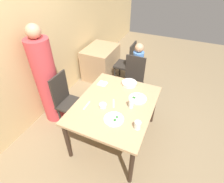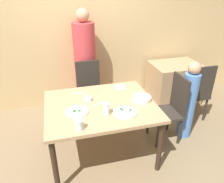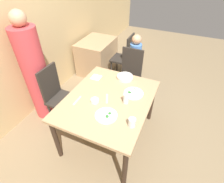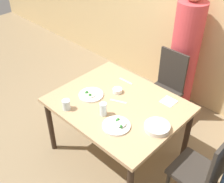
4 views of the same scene
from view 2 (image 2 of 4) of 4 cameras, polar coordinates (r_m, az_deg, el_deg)
The scene contains 18 objects.
ground_plane at distance 3.10m, azimuth -2.69°, elevation -15.44°, with size 10.00×10.00×0.00m, color #847051.
wall_back at distance 3.85m, azimuth -8.25°, elevation 15.76°, with size 10.00×0.06×2.70m.
dining_table at distance 2.69m, azimuth -3.00°, elevation -4.78°, with size 1.32×1.07×0.75m.
chair_adult_spot at distance 3.53m, azimuth -5.87°, elevation 0.34°, with size 0.40×0.40×0.97m.
chair_child_spot at distance 3.14m, azimuth 15.06°, elevation -4.11°, with size 0.40×0.40×0.97m.
person_adult at distance 3.72m, azimuth -6.97°, elevation 6.55°, with size 0.36×0.36×1.72m.
person_child at distance 3.26m, azimuth 19.27°, elevation -2.76°, with size 0.21×0.21×1.16m.
bowl_curry at distance 2.75m, azimuth 7.74°, elevation -1.75°, with size 0.24×0.24×0.05m.
plate_rice_adult at distance 2.51m, azimuth -9.10°, elevation -5.18°, with size 0.26×0.26×0.06m.
plate_rice_child at distance 2.48m, azimuth 3.49°, elevation -5.31°, with size 0.27×0.27×0.05m.
bowl_rice_small at distance 2.73m, azimuth -6.34°, elevation -1.90°, with size 0.10×0.10×0.04m.
glass_water_tall at distance 2.42m, azimuth -1.45°, elevation -4.58°, with size 0.07×0.07×0.14m.
glass_water_short at distance 2.23m, azimuth -8.53°, elevation -8.56°, with size 0.08×0.08×0.11m.
napkin_folded at distance 3.05m, azimuth 2.14°, elevation 1.11°, with size 0.14×0.14×0.01m.
fork_steel at distance 2.66m, azimuth -3.38°, elevation -3.13°, with size 0.17×0.09×0.01m.
spoon_steel at distance 2.92m, azimuth -8.45°, elevation -0.42°, with size 0.18×0.02×0.01m.
background_table at distance 4.28m, azimuth 15.84°, elevation 2.28°, with size 0.87×0.66×0.74m.
chair_background at distance 3.71m, azimuth 21.18°, elevation -0.03°, with size 0.40×0.40×0.97m.
Camera 2 is at (-0.45, -2.23, 2.09)m, focal length 35.00 mm.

